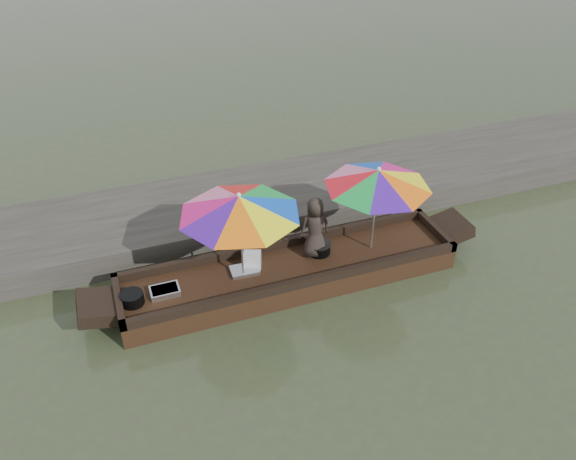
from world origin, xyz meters
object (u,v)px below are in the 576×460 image
object	(u,v)px
tray_crayfish	(165,291)
umbrella_stern	(375,209)
cooking_pot	(132,298)
charcoal_grill	(319,248)
supply_bag	(252,260)
tray_scallop	(244,270)
boat_hull	(290,274)
vendor	(315,227)
umbrella_bow	(241,237)

from	to	relation	value
tray_crayfish	umbrella_stern	bearing A→B (deg)	-0.42
cooking_pot	tray_crayfish	world-z (taller)	cooking_pot
cooking_pot	charcoal_grill	xyz separation A→B (m)	(3.11, 0.20, -0.00)
cooking_pot	supply_bag	world-z (taller)	supply_bag
charcoal_grill	tray_crayfish	bearing A→B (deg)	-176.77
tray_scallop	charcoal_grill	xyz separation A→B (m)	(1.32, 0.06, 0.06)
tray_crayfish	supply_bag	size ratio (longest dim) A/B	1.60
cooking_pot	boat_hull	bearing A→B (deg)	0.70
boat_hull	umbrella_stern	world-z (taller)	umbrella_stern
cooking_pot	supply_bag	xyz separation A→B (m)	(1.95, 0.23, 0.04)
vendor	boat_hull	bearing A→B (deg)	18.94
supply_bag	umbrella_stern	size ratio (longest dim) A/B	0.16
tray_scallop	umbrella_stern	bearing A→B (deg)	-2.86
umbrella_bow	umbrella_stern	xyz separation A→B (m)	(2.27, 0.00, 0.00)
vendor	umbrella_bow	bearing A→B (deg)	7.35
cooking_pot	umbrella_stern	distance (m)	4.06
umbrella_stern	tray_crayfish	bearing A→B (deg)	179.58
charcoal_grill	tray_scallop	bearing A→B (deg)	-177.26
cooking_pot	tray_scallop	world-z (taller)	cooking_pot
tray_crayfish	tray_scallop	world-z (taller)	tray_crayfish
umbrella_bow	umbrella_stern	distance (m)	2.27
supply_bag	umbrella_bow	xyz separation A→B (m)	(-0.21, -0.20, 0.65)
tray_crayfish	umbrella_stern	distance (m)	3.59
tray_crayfish	vendor	distance (m)	2.58
tray_scallop	supply_bag	world-z (taller)	supply_bag
cooking_pot	tray_scallop	xyz separation A→B (m)	(1.79, 0.14, -0.06)
vendor	tray_crayfish	bearing A→B (deg)	3.06
charcoal_grill	cooking_pot	bearing A→B (deg)	-176.23
supply_bag	umbrella_stern	world-z (taller)	umbrella_stern
vendor	umbrella_bow	world-z (taller)	umbrella_bow
tray_crayfish	umbrella_bow	size ratio (longest dim) A/B	0.24
umbrella_bow	tray_scallop	bearing A→B (deg)	65.48
charcoal_grill	umbrella_stern	xyz separation A→B (m)	(0.89, -0.17, 0.68)
supply_bag	umbrella_stern	distance (m)	2.16
umbrella_bow	cooking_pot	bearing A→B (deg)	-178.98
boat_hull	umbrella_bow	world-z (taller)	umbrella_bow
tray_scallop	umbrella_bow	bearing A→B (deg)	-114.52
tray_scallop	umbrella_bow	xyz separation A→B (m)	(-0.05, -0.11, 0.74)
vendor	supply_bag	bearing A→B (deg)	-1.91
umbrella_bow	charcoal_grill	bearing A→B (deg)	7.21
umbrella_bow	tray_crayfish	bearing A→B (deg)	178.81
tray_crayfish	charcoal_grill	bearing A→B (deg)	3.23
tray_crayfish	vendor	xyz separation A→B (m)	(2.53, 0.14, 0.50)
cooking_pot	vendor	size ratio (longest dim) A/B	0.32
cooking_pot	tray_crayfish	xyz separation A→B (m)	(0.49, 0.06, -0.05)
boat_hull	umbrella_bow	bearing A→B (deg)	180.00
supply_bag	charcoal_grill	bearing A→B (deg)	-1.40
boat_hull	tray_scallop	size ratio (longest dim) A/B	12.42
boat_hull	umbrella_stern	xyz separation A→B (m)	(1.47, 0.00, 0.95)
boat_hull	charcoal_grill	distance (m)	0.66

